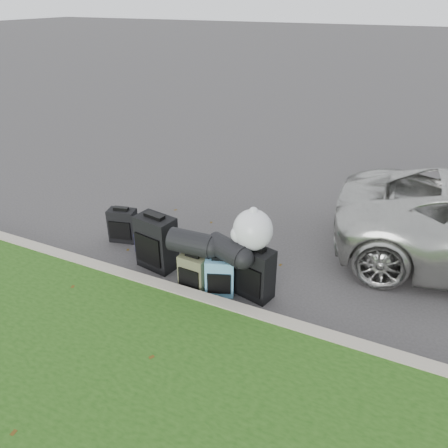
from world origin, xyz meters
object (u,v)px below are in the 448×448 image
at_px(tote_navy, 146,240).
at_px(suitcase_teal, 220,277).
at_px(suitcase_olive, 194,272).
at_px(suitcase_small_black, 123,225).
at_px(suitcase_large_black_right, 255,273).
at_px(tote_green, 200,246).
at_px(suitcase_large_black_left, 157,242).

bearing_deg(tote_navy, suitcase_teal, -32.77).
bearing_deg(suitcase_olive, suitcase_small_black, 160.78).
distance_m(suitcase_large_black_right, tote_navy, 2.00).
distance_m(suitcase_teal, tote_green, 1.00).
relative_size(suitcase_olive, tote_navy, 1.58).
height_order(suitcase_small_black, suitcase_teal, suitcase_small_black).
xyz_separation_m(suitcase_large_black_left, suitcase_olive, (0.74, -0.25, -0.15)).
relative_size(suitcase_small_black, tote_navy, 1.69).
bearing_deg(suitcase_small_black, tote_navy, -23.58).
height_order(suitcase_olive, suitcase_large_black_right, suitcase_large_black_right).
bearing_deg(suitcase_large_black_left, suitcase_teal, -0.73).
bearing_deg(suitcase_olive, suitcase_large_black_right, 16.86).
distance_m(suitcase_large_black_right, tote_green, 1.27).
xyz_separation_m(suitcase_small_black, tote_navy, (0.49, -0.08, -0.11)).
bearing_deg(suitcase_teal, tote_green, 112.61).
bearing_deg(suitcase_small_black, suitcase_large_black_left, -38.18).
height_order(suitcase_small_black, tote_green, suitcase_small_black).
bearing_deg(tote_green, suitcase_large_black_right, -19.35).
bearing_deg(tote_green, suitcase_small_black, -167.86).
height_order(suitcase_small_black, suitcase_large_black_right, suitcase_large_black_right).
distance_m(suitcase_large_black_left, tote_navy, 0.59).
relative_size(suitcase_olive, suitcase_teal, 0.95).
bearing_deg(suitcase_olive, tote_navy, 156.10).
xyz_separation_m(suitcase_large_black_left, tote_navy, (-0.43, 0.32, -0.24)).
distance_m(suitcase_olive, tote_green, 0.84).
relative_size(suitcase_teal, tote_navy, 1.66).
distance_m(tote_green, tote_navy, 0.86).
xyz_separation_m(suitcase_small_black, suitcase_large_black_right, (2.45, -0.44, 0.08)).
height_order(suitcase_large_black_left, suitcase_olive, suitcase_large_black_left).
relative_size(suitcase_teal, tote_green, 1.67).
xyz_separation_m(suitcase_large_black_left, tote_green, (0.42, 0.52, -0.24)).
bearing_deg(suitcase_teal, suitcase_large_black_right, -0.26).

